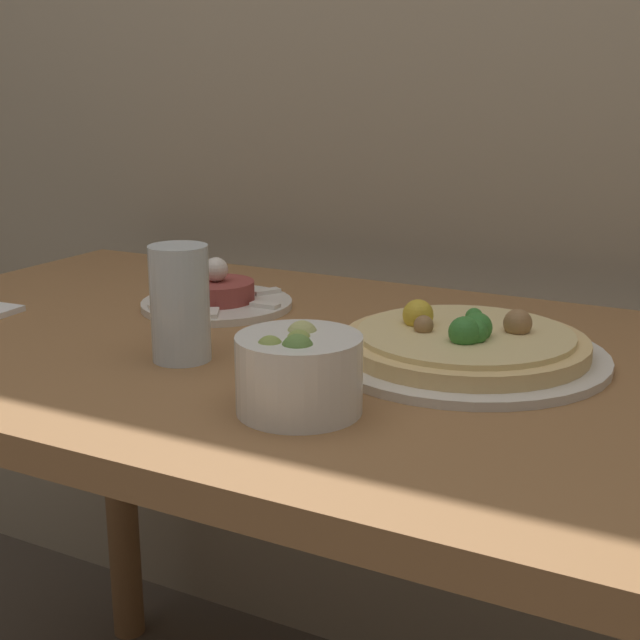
# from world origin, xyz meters

# --- Properties ---
(dining_table) EXTENTS (1.41, 0.72, 0.76)m
(dining_table) POSITION_xyz_m (0.00, 0.36, 0.65)
(dining_table) COLOR olive
(dining_table) RESTS_ON ground_plane
(pizza_plate) EXTENTS (0.32, 0.32, 0.06)m
(pizza_plate) POSITION_xyz_m (0.11, 0.40, 0.77)
(pizza_plate) COLOR silver
(pizza_plate) RESTS_ON dining_table
(tartare_plate) EXTENTS (0.21, 0.21, 0.07)m
(tartare_plate) POSITION_xyz_m (-0.27, 0.46, 0.77)
(tartare_plate) COLOR silver
(tartare_plate) RESTS_ON dining_table
(small_bowl) EXTENTS (0.12, 0.12, 0.08)m
(small_bowl) POSITION_xyz_m (0.02, 0.17, 0.80)
(small_bowl) COLOR white
(small_bowl) RESTS_ON dining_table
(drinking_glass) EXTENTS (0.07, 0.07, 0.13)m
(drinking_glass) POSITION_xyz_m (-0.17, 0.25, 0.82)
(drinking_glass) COLOR silver
(drinking_glass) RESTS_ON dining_table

